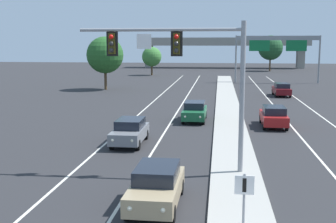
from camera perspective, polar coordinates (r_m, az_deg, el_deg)
median_island at (r=29.10m, az=8.29°, el=-3.59°), size 2.40×110.00×0.15m
lane_stripe_oncoming_center at (r=36.17m, az=0.53°, el=-1.15°), size 0.14×100.00×0.01m
lane_stripe_receding_center at (r=36.39m, az=15.42°, el=-1.41°), size 0.14×100.00×0.01m
edge_stripe_left at (r=36.67m, az=-4.60°, el=-1.04°), size 0.14×100.00×0.01m
edge_stripe_right at (r=37.04m, az=20.47°, el=-1.48°), size 0.14×100.00×0.01m
overhead_signal_mast at (r=20.92m, az=2.69°, el=6.25°), size 7.94×0.44×7.20m
median_sign_post at (r=14.02m, az=9.87°, el=-11.01°), size 0.60×0.10×2.20m
car_oncoming_tan at (r=17.33m, az=-1.51°, el=-9.62°), size 1.87×4.49×1.58m
car_oncoming_grey at (r=27.74m, az=-4.99°, el=-2.57°), size 1.83×4.47×1.58m
car_oncoming_green at (r=35.81m, az=3.49°, el=0.06°), size 1.87×4.49×1.58m
car_receding_red at (r=34.27m, az=13.59°, el=-0.58°), size 1.86×4.48×1.58m
car_receding_darkred at (r=54.28m, az=14.57°, el=2.81°), size 1.84×4.48×1.58m
highway_sign_gantry at (r=72.10m, az=14.11°, el=8.53°), size 13.28×0.42×7.50m
overpass_bridge at (r=113.17m, az=7.25°, el=8.58°), size 42.40×6.40×7.65m
tree_far_right_b at (r=102.09m, az=13.21°, el=8.08°), size 5.54×5.54×8.02m
tree_far_left_b at (r=86.59m, az=-2.13°, el=7.14°), size 3.85×3.85×5.58m
tree_far_left_c at (r=60.25m, az=-8.21°, el=7.29°), size 4.98×4.98×7.21m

